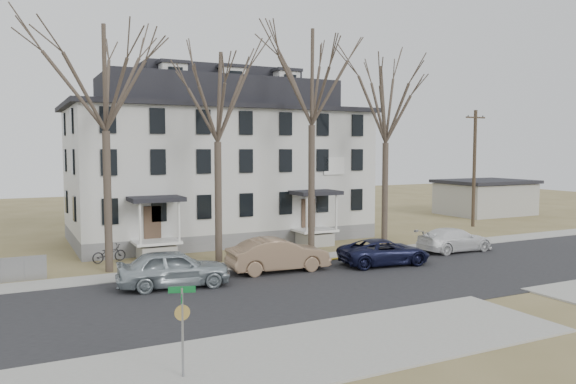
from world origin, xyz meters
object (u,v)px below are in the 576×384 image
tree_center (312,70)px  car_white (455,240)px  car_tan (278,255)px  street_sign (182,318)px  boarding_house (219,163)px  tree_far_left (104,70)px  bicycle_left (109,254)px  car_navy (384,253)px  utility_pole_far (474,167)px  tree_mid_right (386,99)px  car_silver (174,269)px  tree_mid_left (217,90)px

tree_center → car_white: 13.65m
car_tan → street_sign: 13.81m
boarding_house → tree_center: (3.00, -8.15, 5.71)m
tree_far_left → bicycle_left: size_ratio=7.16×
car_navy → street_sign: street_sign is taller
car_white → street_sign: bearing=119.7°
tree_far_left → utility_pole_far: bearing=8.1°
tree_mid_right → tree_center: bearing=180.0°
tree_far_left → car_tan: (7.82, -4.02, -9.47)m
tree_center → bicycle_left: bearing=169.0°
boarding_house → tree_mid_right: size_ratio=1.63×
car_silver → car_tan: (5.72, 0.86, -0.00)m
tree_mid_left → tree_mid_right: bearing=0.0°
utility_pole_far → bicycle_left: utility_pole_far is taller
car_navy → tree_mid_left: bearing=64.0°
tree_far_left → bicycle_left: (0.35, 2.26, -9.84)m
tree_mid_left → bicycle_left: tree_mid_left is taller
car_white → boarding_house: bearing=43.5°
tree_center → car_silver: size_ratio=2.87×
car_white → bicycle_left: car_white is taller
tree_mid_right → car_silver: bearing=-162.4°
utility_pole_far → car_silver: bearing=-161.7°
car_silver → car_navy: car_silver is taller
tree_center → tree_mid_right: bearing=0.0°
tree_mid_left → tree_mid_right: 11.50m
boarding_house → car_navy: 14.83m
utility_pole_far → bicycle_left: 29.55m
utility_pole_far → car_tan: size_ratio=1.80×
tree_mid_left → tree_center: (6.00, 0.00, 1.48)m
car_silver → car_navy: 11.66m
tree_center → street_sign: bearing=-129.5°
car_tan → car_white: (12.22, 0.23, -0.15)m
tree_far_left → car_silver: size_ratio=2.68×
boarding_house → street_sign: (-9.41, -23.23, -3.65)m
tree_mid_right → car_silver: (-15.40, -4.87, -8.73)m
bicycle_left → car_white: bearing=-120.5°
tree_mid_left → car_silver: size_ratio=2.49×
tree_far_left → tree_mid_left: tree_far_left is taller
bicycle_left → tree_far_left: bearing=157.8°
street_sign → bicycle_left: bearing=105.1°
tree_center → tree_mid_right: size_ratio=1.15×
tree_center → car_navy: bearing=-71.0°
tree_center → car_navy: 11.70m
utility_pole_far → car_white: (-9.46, -7.98, -4.18)m
tree_center → tree_far_left: bearing=180.0°
tree_mid_right → utility_pole_far: 13.55m
car_tan → street_sign: street_sign is taller
car_white → street_sign: street_sign is taller
car_tan → car_white: bearing=-85.2°
car_navy → bicycle_left: (-13.40, 7.36, -0.20)m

